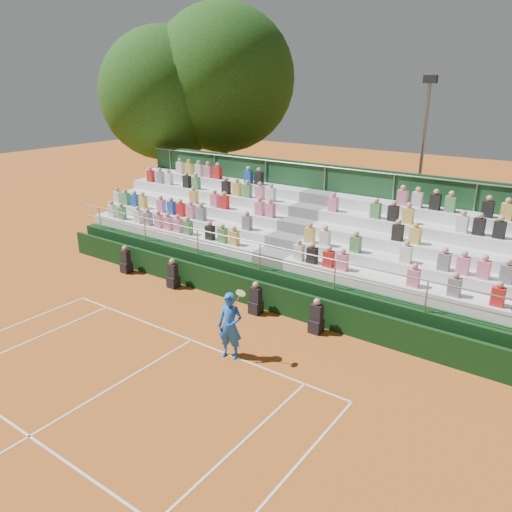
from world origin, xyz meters
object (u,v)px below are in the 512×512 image
Objects in this scene: tennis_player at (230,326)px; tree_east at (223,79)px; floodlight_mast at (423,150)px; tree_west at (165,95)px.

tennis_player is 0.19× the size of tree_east.
tennis_player is 14.09m from floodlight_mast.
tree_east reaches higher than tennis_player.
tree_west is (-13.24, 10.98, 5.89)m from tennis_player.
tree_west is 14.43m from floodlight_mast.
floodlight_mast is at bearing 86.78° from tennis_player.
tennis_player is 0.21× the size of tree_west.
tree_west reaches higher than tennis_player.
tree_west is 3.38m from tree_east.
floodlight_mast is at bearing 2.66° from tree_east.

